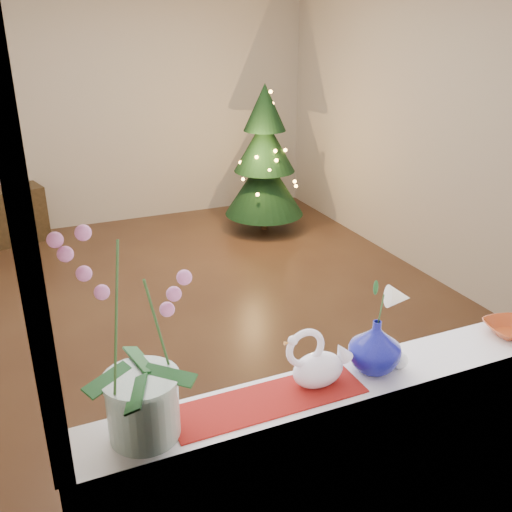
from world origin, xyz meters
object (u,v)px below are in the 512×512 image
Objects in this scene: swan at (319,358)px; xmas_tree at (264,159)px; amber_dish at (510,330)px; orchid_pot at (137,337)px; blue_vase at (376,342)px; side_table at (5,216)px; paperweight at (399,360)px.

xmas_tree reaches higher than swan.
swan is 0.93m from amber_dish.
orchid_pot is 0.69m from swan.
blue_vase is at bearing -108.67° from xmas_tree.
blue_vase is 0.32× the size of side_table.
swan is 1.58× the size of amber_dish.
xmas_tree is (1.57, 3.92, -0.25)m from swan.
side_table is at bearing 105.57° from blue_vase.
orchid_pot reaches higher than paperweight.
amber_dish is (1.56, 0.01, -0.34)m from orchid_pot.
paperweight is at bearing -0.93° from orchid_pot.
swan is at bearing 179.66° from blue_vase.
amber_dish is at bearing -13.59° from swan.
paperweight reaches higher than side_table.
amber_dish is 5.06m from side_table.
swan is at bearing 174.65° from paperweight.
blue_vase is at bearing 0.93° from orchid_pot.
orchid_pot is 1.60m from amber_dish.
orchid_pot is 4.26× the size of amber_dish.
blue_vase is 1.41× the size of amber_dish.
blue_vase reaches higher than side_table.
orchid_pot reaches higher than side_table.
orchid_pot is at bearing -179.07° from blue_vase.
xmas_tree is at bearing 80.69° from amber_dish.
xmas_tree reaches higher than side_table.
orchid_pot is at bearing -179.81° from amber_dish.
orchid_pot reaches higher than amber_dish.
paperweight is at bearing -177.94° from amber_dish.
blue_vase is (0.88, 0.01, -0.24)m from orchid_pot.
side_table is at bearing 165.32° from xmas_tree.
orchid_pot is at bearing 179.07° from paperweight.
orchid_pot reaches higher than swan.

